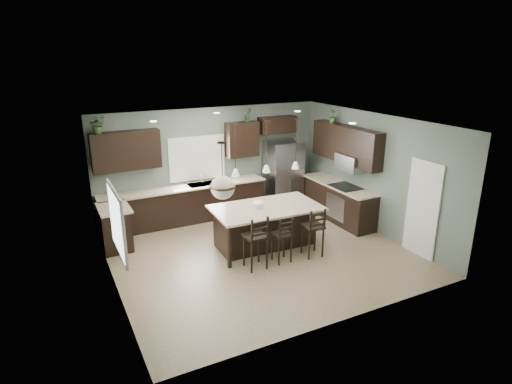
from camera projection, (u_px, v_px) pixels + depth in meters
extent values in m
plane|color=#9E8466|center=(260.00, 253.00, 9.18)|extent=(6.00, 6.00, 0.00)
cube|color=white|center=(422.00, 209.00, 8.83)|extent=(0.04, 0.82, 2.04)
cube|color=white|center=(197.00, 158.00, 10.85)|extent=(1.35, 0.02, 1.00)
cube|color=white|center=(116.00, 223.00, 6.74)|extent=(0.02, 1.10, 1.00)
cube|color=black|center=(115.00, 228.00, 9.32)|extent=(0.60, 0.90, 0.90)
cube|color=beige|center=(113.00, 208.00, 9.18)|extent=(0.66, 0.96, 0.04)
cube|color=black|center=(186.00, 205.00, 10.75)|extent=(4.20, 0.60, 0.90)
cube|color=beige|center=(185.00, 187.00, 10.59)|extent=(4.20, 0.66, 0.04)
cube|color=gray|center=(202.00, 184.00, 10.78)|extent=(0.70, 0.45, 0.01)
cylinder|color=silver|center=(202.00, 179.00, 10.71)|extent=(0.02, 0.02, 0.28)
cube|color=black|center=(126.00, 151.00, 9.84)|extent=(1.55, 0.34, 0.90)
cube|color=black|center=(242.00, 139.00, 11.11)|extent=(0.85, 0.34, 0.90)
cube|color=black|center=(277.00, 125.00, 11.46)|extent=(1.05, 0.34, 0.45)
cube|color=black|center=(338.00, 202.00, 10.95)|extent=(0.60, 2.35, 0.90)
cube|color=beige|center=(338.00, 185.00, 10.79)|extent=(0.66, 2.35, 0.04)
cube|color=black|center=(345.00, 187.00, 10.55)|extent=(0.58, 0.75, 0.02)
cube|color=gray|center=(335.00, 207.00, 10.58)|extent=(0.01, 0.72, 0.60)
cube|color=black|center=(346.00, 144.00, 10.53)|extent=(0.34, 2.35, 0.90)
cube|color=gray|center=(350.00, 163.00, 10.40)|extent=(0.40, 0.75, 0.40)
cube|color=#9C9DA5|center=(283.00, 175.00, 11.68)|extent=(0.90, 0.74, 1.85)
cube|color=black|center=(266.00, 227.00, 9.37)|extent=(2.38, 1.41, 0.92)
cylinder|color=white|center=(258.00, 205.00, 9.13)|extent=(0.24, 0.24, 0.14)
cube|color=black|center=(255.00, 242.00, 8.39)|extent=(0.43, 0.43, 1.13)
cube|color=black|center=(282.00, 239.00, 8.68)|extent=(0.36, 0.36, 0.98)
cube|color=black|center=(313.00, 232.00, 8.92)|extent=(0.43, 0.43, 1.09)
imported|color=#2C4A20|center=(98.00, 125.00, 9.37)|extent=(0.37, 0.33, 0.38)
imported|color=#2E5223|center=(248.00, 115.00, 10.95)|extent=(0.21, 0.18, 0.36)
imported|color=#305324|center=(333.00, 116.00, 10.79)|extent=(0.23, 0.23, 0.34)
plane|color=slate|center=(212.00, 162.00, 11.08)|extent=(6.00, 0.00, 6.00)
plane|color=slate|center=(345.00, 242.00, 6.42)|extent=(6.00, 0.00, 6.00)
plane|color=slate|center=(108.00, 215.00, 7.46)|extent=(0.00, 5.50, 5.50)
plane|color=slate|center=(374.00, 173.00, 10.04)|extent=(0.00, 5.50, 5.50)
plane|color=white|center=(261.00, 123.00, 8.31)|extent=(6.00, 6.00, 0.00)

